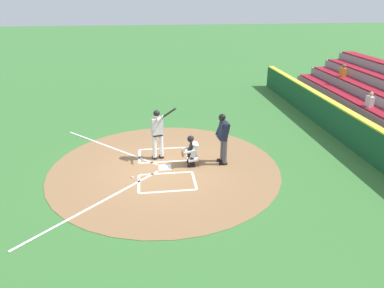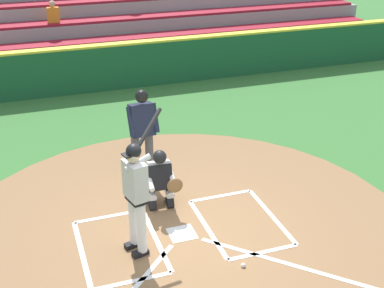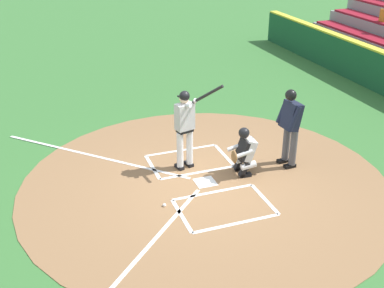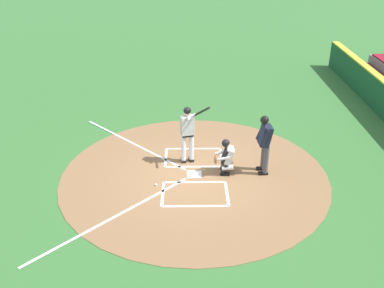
{
  "view_description": "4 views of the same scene",
  "coord_description": "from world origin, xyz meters",
  "px_view_note": "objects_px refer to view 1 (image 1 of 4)",
  "views": [
    {
      "loc": [
        -11.14,
        0.47,
        5.67
      ],
      "look_at": [
        -0.32,
        -0.92,
        1.0
      ],
      "focal_mm": 33.13,
      "sensor_mm": 36.0,
      "label": 1
    },
    {
      "loc": [
        2.21,
        6.92,
        5.15
      ],
      "look_at": [
        -0.46,
        -0.82,
        1.22
      ],
      "focal_mm": 49.48,
      "sensor_mm": 36.0,
      "label": 2
    },
    {
      "loc": [
        -8.53,
        3.38,
        5.37
      ],
      "look_at": [
        0.11,
        0.27,
        0.93
      ],
      "focal_mm": 45.46,
      "sensor_mm": 36.0,
      "label": 3
    },
    {
      "loc": [
        -11.15,
        0.21,
        6.77
      ],
      "look_at": [
        -0.48,
        0.07,
        1.28
      ],
      "focal_mm": 40.37,
      "sensor_mm": 36.0,
      "label": 4
    }
  ],
  "objects_px": {
    "batter": "(158,131)",
    "plate_umpire": "(223,135)",
    "baseball": "(132,177)",
    "catcher": "(191,150)"
  },
  "relations": [
    {
      "from": "batter",
      "to": "plate_umpire",
      "type": "height_order",
      "value": "batter"
    },
    {
      "from": "plate_umpire",
      "to": "baseball",
      "type": "xyz_separation_m",
      "value": [
        -0.72,
        3.19,
        -1.04
      ]
    },
    {
      "from": "batter",
      "to": "catcher",
      "type": "height_order",
      "value": "batter"
    },
    {
      "from": "batter",
      "to": "catcher",
      "type": "bearing_deg",
      "value": -121.79
    },
    {
      "from": "batter",
      "to": "plate_umpire",
      "type": "xyz_separation_m",
      "value": [
        -0.67,
        -2.25,
        -0.02
      ]
    },
    {
      "from": "batter",
      "to": "plate_umpire",
      "type": "distance_m",
      "value": 2.35
    },
    {
      "from": "catcher",
      "to": "baseball",
      "type": "xyz_separation_m",
      "value": [
        -0.69,
        2.06,
        -0.55
      ]
    },
    {
      "from": "catcher",
      "to": "baseball",
      "type": "bearing_deg",
      "value": 108.59
    },
    {
      "from": "batter",
      "to": "baseball",
      "type": "relative_size",
      "value": 28.76
    },
    {
      "from": "catcher",
      "to": "batter",
      "type": "bearing_deg",
      "value": 58.21
    }
  ]
}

